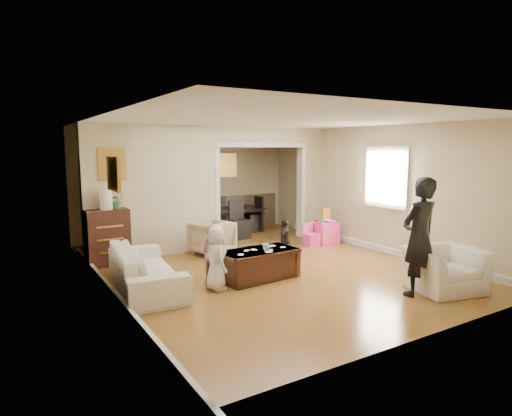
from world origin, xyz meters
TOP-DOWN VIEW (x-y plane):
  - floor at (0.00, 0.00)m, footprint 7.00×7.00m
  - partition_left at (-1.38, 1.80)m, footprint 2.75×0.18m
  - partition_right at (2.48, 1.80)m, footprint 0.55×0.18m
  - partition_header at (1.10, 1.80)m, footprint 2.22×0.18m
  - window_pane at (2.73, -0.40)m, footprint 0.03×0.95m
  - framed_art_partition at (-2.20, 1.70)m, footprint 0.45×0.03m
  - framed_art_sofa_wall at (-2.71, -0.60)m, footprint 0.03×0.55m
  - framed_art_alcove at (1.10, 3.44)m, footprint 0.45×0.03m
  - sofa at (-2.18, -0.13)m, footprint 1.08×2.26m
  - armchair_back at (-0.37, 1.31)m, footprint 0.91×0.92m
  - armchair_front at (1.63, -2.58)m, footprint 1.18×1.08m
  - dresser at (-2.37, 1.55)m, footprint 0.75×0.42m
  - table_lamp at (-2.37, 1.55)m, footprint 0.22×0.22m
  - potted_plant at (-2.17, 1.55)m, footprint 0.27×0.24m
  - coffee_table at (-0.44, -0.61)m, footprint 1.34×0.77m
  - coffee_cup at (-0.34, -0.66)m, footprint 0.12×0.12m
  - play_table at (2.23, 0.89)m, footprint 0.51×0.51m
  - cereal_box at (2.35, 0.99)m, footprint 0.20×0.07m
  - cyan_cup at (2.13, 0.84)m, footprint 0.08×0.08m
  - toy_block at (2.11, 1.01)m, footprint 0.10×0.08m
  - play_bowl at (2.28, 0.77)m, footprint 0.24×0.24m
  - dining_table at (0.85, 2.98)m, footprint 1.87×1.12m
  - adult_person at (1.12, -2.50)m, footprint 0.64×0.43m
  - child_kneel_a at (-1.29, -0.76)m, footprint 0.35×0.50m
  - child_kneel_b at (-1.14, -0.31)m, footprint 0.51×0.55m
  - child_toddler at (0.61, 0.14)m, footprint 0.47×0.47m
  - craft_papers at (-0.37, -0.63)m, footprint 0.98×0.44m

SIDE VIEW (x-z plane):
  - floor at x=0.00m, z-range 0.00..0.00m
  - coffee_table at x=-0.44m, z-range 0.00..0.48m
  - play_table at x=2.23m, z-range 0.00..0.49m
  - sofa at x=-2.18m, z-range 0.00..0.64m
  - dining_table at x=0.85m, z-range 0.00..0.64m
  - armchair_front at x=1.63m, z-range 0.00..0.65m
  - armchair_back at x=-0.37m, z-range 0.00..0.67m
  - child_toddler at x=0.61m, z-range 0.00..0.80m
  - child_kneel_b at x=-1.14m, z-range 0.00..0.92m
  - craft_papers at x=-0.37m, z-range 0.48..0.49m
  - child_kneel_a at x=-1.29m, z-range 0.00..0.98m
  - toy_block at x=2.11m, z-range 0.49..0.54m
  - play_bowl at x=2.28m, z-range 0.49..0.54m
  - dresser at x=-2.37m, z-range 0.00..1.03m
  - cyan_cup at x=2.13m, z-range 0.49..0.57m
  - coffee_cup at x=-0.34m, z-range 0.48..0.58m
  - cereal_box at x=2.35m, z-range 0.49..0.79m
  - adult_person at x=1.12m, z-range 0.00..1.74m
  - potted_plant at x=-2.17m, z-range 1.03..1.34m
  - table_lamp at x=-2.37m, z-range 1.03..1.39m
  - partition_left at x=-1.38m, z-range 0.00..2.60m
  - partition_right at x=2.48m, z-range 0.00..2.60m
  - window_pane at x=2.73m, z-range 1.00..2.10m
  - framed_art_alcove at x=1.10m, z-range 1.42..1.98m
  - framed_art_sofa_wall at x=-2.71m, z-range 1.60..2.00m
  - framed_art_partition at x=-2.20m, z-range 1.58..2.12m
  - partition_header at x=1.10m, z-range 2.25..2.60m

